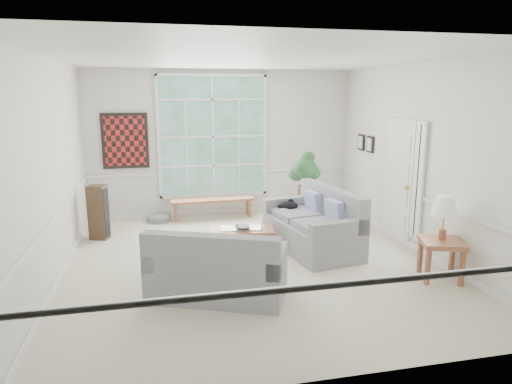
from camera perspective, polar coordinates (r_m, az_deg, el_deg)
The scene contains 24 objects.
floor at distance 7.04m, azimuth -0.45°, elevation -8.79°, with size 5.50×6.00×0.01m, color beige.
ceiling at distance 6.59m, azimuth -0.49°, elevation 16.39°, with size 5.50×6.00×0.02m, color white.
wall_back at distance 9.58m, azimuth -4.23°, elevation 6.08°, with size 5.50×0.02×3.00m, color silver.
wall_front at distance 3.83m, azimuth 8.92°, elevation -3.41°, with size 5.50×0.02×3.00m, color silver.
wall_left at distance 6.66m, azimuth -24.32°, elevation 2.30°, with size 0.02×6.00×3.00m, color silver.
wall_right at distance 7.70m, azimuth 20.01°, elevation 3.87°, with size 0.02×6.00×3.00m, color silver.
window_back at distance 9.50m, azimuth -5.41°, elevation 6.92°, with size 2.30×0.08×2.40m, color white.
entry_door at distance 8.26m, azimuth 17.35°, elevation 1.41°, with size 0.08×0.90×2.10m, color white.
door_sidelight at distance 7.71m, azimuth 19.69°, elevation 1.26°, with size 0.08×0.26×1.90m, color white.
wall_art at distance 9.44m, azimuth -16.05°, elevation 6.16°, with size 0.90×0.06×1.10m, color maroon.
wall_frame_near at distance 9.19m, azimuth 14.01°, elevation 5.80°, with size 0.04×0.26×0.32m, color black.
wall_frame_far at distance 9.55m, azimuth 12.95°, elevation 6.09°, with size 0.04×0.26×0.32m, color black.
loveseat_right at distance 7.52m, azimuth 6.93°, elevation -3.46°, with size 0.96×1.85×1.00m, color gray.
loveseat_front at distance 5.81m, azimuth -4.81°, elevation -8.67°, with size 1.67×0.87×0.90m, color gray.
coffee_table at distance 7.46m, azimuth -1.84°, elevation -5.98°, with size 1.02×0.56×0.38m, color #995537.
pewter_bowl at distance 7.35m, azimuth -1.66°, elevation -4.39°, with size 0.32×0.32×0.08m, color #95959A.
window_bench at distance 9.44m, azimuth -5.43°, elevation -2.07°, with size 1.71×0.33×0.40m, color #995537.
end_table at distance 8.92m, azimuth 5.95°, elevation -2.43°, with size 0.55×0.55×0.55m, color #995537.
houseplant at distance 8.81m, azimuth 6.12°, elevation 2.19°, with size 0.52×0.52×0.90m, color #2D5A33, non-canonical shape.
side_table at distance 6.84m, azimuth 22.07°, elevation -7.84°, with size 0.55×0.55×0.56m, color #995537.
table_lamp at distance 6.72m, azimuth 22.42°, elevation -3.00°, with size 0.35×0.35×0.60m, color white, non-canonical shape.
pet_bed at distance 9.41m, azimuth -12.04°, elevation -3.14°, with size 0.48×0.48×0.14m, color gray.
floor_speaker at distance 8.47m, azimuth -19.11°, elevation -2.41°, with size 0.30×0.24×0.96m, color #432E1E.
cat at distance 8.00m, azimuth 4.01°, elevation -1.71°, with size 0.36×0.26×0.17m, color black.
Camera 1 is at (-1.37, -6.43, 2.53)m, focal length 32.00 mm.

